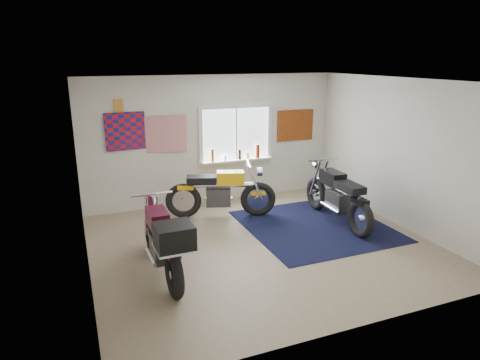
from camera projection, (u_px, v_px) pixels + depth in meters
name	position (u px, v px, depth m)	size (l,w,h in m)	color
ground	(262.00, 245.00, 7.21)	(5.50, 5.50, 0.00)	#9E896B
room_shell	(263.00, 149.00, 6.75)	(5.50, 5.50, 5.50)	white
navy_rug	(315.00, 226.00, 7.99)	(2.50, 2.60, 0.01)	black
window_assembly	(236.00, 138.00, 9.20)	(1.66, 0.17, 1.26)	white
oil_bottles	(241.00, 153.00, 9.27)	(1.12, 0.09, 0.30)	#935015
flag_display	(118.00, 106.00, 8.14)	(1.60, 0.10, 1.17)	red
triumph_poster	(295.00, 125.00, 9.68)	(0.90, 0.03, 0.70)	#A54C14
yellow_triumph	(220.00, 193.00, 8.34)	(2.10, 0.87, 1.09)	black
black_chrome_bike	(337.00, 197.00, 8.06)	(0.67, 2.20, 1.13)	black
maroon_tourer	(164.00, 242.00, 5.98)	(0.64, 2.11, 1.07)	black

